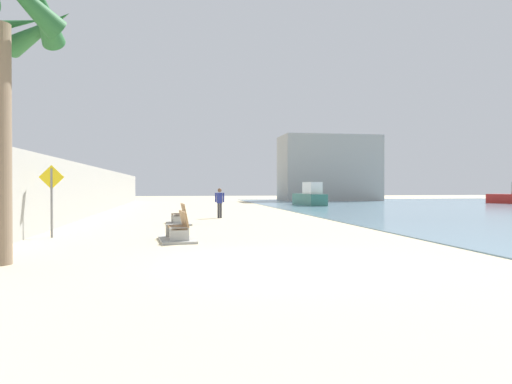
% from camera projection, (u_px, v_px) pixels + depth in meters
% --- Properties ---
extents(ground_plane, '(120.00, 120.00, 0.00)m').
position_uv_depth(ground_plane, '(211.00, 216.00, 28.66)').
color(ground_plane, '#C6B793').
extents(seawall, '(0.80, 64.00, 3.03)m').
position_uv_depth(seawall, '(81.00, 191.00, 27.40)').
color(seawall, '#9E9E99').
rests_on(seawall, ground).
extents(bench_near, '(1.31, 2.20, 0.98)m').
position_uv_depth(bench_near, '(178.00, 234.00, 15.50)').
color(bench_near, '#9E9E99').
rests_on(bench_near, ground).
extents(bench_far, '(1.24, 2.17, 0.98)m').
position_uv_depth(bench_far, '(179.00, 219.00, 22.29)').
color(bench_far, '#9E9E99').
rests_on(bench_far, ground).
extents(person_walking, '(0.53, 0.23, 1.69)m').
position_uv_depth(person_walking, '(220.00, 201.00, 26.64)').
color(person_walking, '#333338').
rests_on(person_walking, ground).
extents(boat_mid_bay, '(1.97, 5.32, 2.14)m').
position_uv_depth(boat_mid_bay, '(310.00, 197.00, 43.74)').
color(boat_mid_bay, '#337060').
rests_on(boat_mid_bay, water_bay).
extents(pedestrian_sign, '(0.85, 0.08, 2.54)m').
position_uv_depth(pedestrian_sign, '(52.00, 192.00, 16.47)').
color(pedestrian_sign, slate).
rests_on(pedestrian_sign, ground).
extents(harbor_building, '(12.00, 6.00, 8.05)m').
position_uv_depth(harbor_building, '(329.00, 169.00, 59.01)').
color(harbor_building, '#9E9E99').
rests_on(harbor_building, ground).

